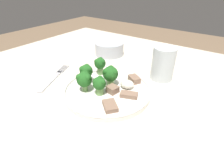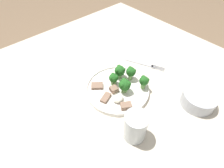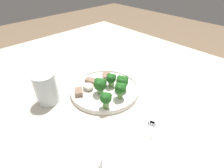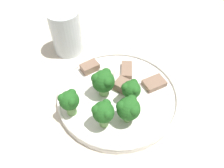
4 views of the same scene
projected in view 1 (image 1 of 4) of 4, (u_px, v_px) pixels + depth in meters
name	position (u px, v px, depth m)	size (l,w,h in m)	color
table	(112.00, 125.00, 0.54)	(1.33, 1.19, 0.76)	beige
dinner_plate	(107.00, 91.00, 0.53)	(0.26, 0.26, 0.02)	white
fork	(54.00, 78.00, 0.61)	(0.10, 0.19, 0.00)	#B2B2B7
cream_bowl	(109.00, 49.00, 0.79)	(0.13, 0.13, 0.06)	#B7BCC6
drinking_glass	(163.00, 65.00, 0.59)	(0.08, 0.08, 0.11)	silver
broccoli_floret_near_rim_left	(84.00, 79.00, 0.50)	(0.05, 0.05, 0.06)	#709E56
broccoli_floret_center_left	(86.00, 71.00, 0.54)	(0.04, 0.04, 0.06)	#709E56
broccoli_floret_back_left	(100.00, 84.00, 0.49)	(0.04, 0.04, 0.05)	#709E56
broccoli_floret_front_left	(100.00, 64.00, 0.60)	(0.04, 0.04, 0.06)	#709E56
broccoli_floret_center_back	(110.00, 74.00, 0.53)	(0.05, 0.05, 0.06)	#709E56
meat_slice_front_slice	(129.00, 95.00, 0.50)	(0.06, 0.04, 0.01)	#846651
meat_slice_middle_slice	(110.00, 106.00, 0.45)	(0.06, 0.06, 0.01)	#846651
meat_slice_rear_slice	(113.00, 89.00, 0.51)	(0.03, 0.03, 0.02)	#846651
meat_slice_edge_slice	(135.00, 80.00, 0.56)	(0.05, 0.04, 0.02)	#846651
sauce_dollop	(126.00, 84.00, 0.54)	(0.04, 0.04, 0.02)	silver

